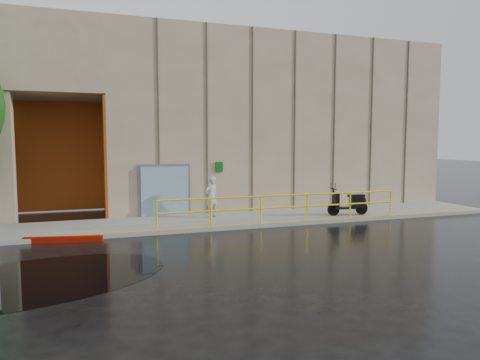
% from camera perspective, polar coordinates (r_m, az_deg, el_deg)
% --- Properties ---
extents(ground, '(120.00, 120.00, 0.00)m').
position_cam_1_polar(ground, '(12.02, -6.62, -10.06)').
color(ground, black).
rests_on(ground, ground).
extents(sidewalk, '(20.00, 3.00, 0.15)m').
position_cam_1_polar(sidewalk, '(17.36, 3.32, -5.10)').
color(sidewalk, gray).
rests_on(sidewalk, ground).
extents(building, '(20.00, 10.17, 8.00)m').
position_cam_1_polar(building, '(23.59, -0.04, 7.64)').
color(building, tan).
rests_on(building, ground).
extents(guardrail, '(9.56, 0.06, 1.03)m').
position_cam_1_polar(guardrail, '(16.13, 5.94, -3.71)').
color(guardrail, '#FFE80D').
rests_on(guardrail, sidewalk).
extents(person, '(0.71, 0.62, 1.63)m').
position_cam_1_polar(person, '(17.05, -3.84, -2.25)').
color(person, silver).
rests_on(person, sidewalk).
extents(scooter, '(1.78, 0.74, 1.35)m').
position_cam_1_polar(scooter, '(18.08, 14.26, -2.11)').
color(scooter, black).
rests_on(scooter, sidewalk).
extents(red_curb, '(2.39, 0.65, 0.18)m').
position_cam_1_polar(red_curb, '(14.62, -22.51, -7.32)').
color(red_curb, '#8E0D01').
rests_on(red_curb, ground).
extents(puddle, '(6.88, 5.24, 0.01)m').
position_cam_1_polar(puddle, '(11.01, -25.81, -11.92)').
color(puddle, black).
rests_on(puddle, ground).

